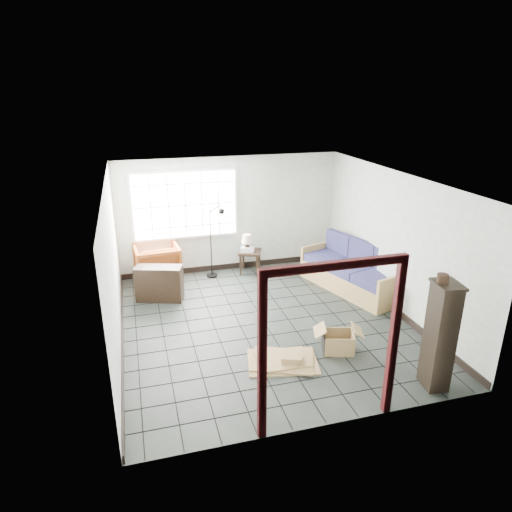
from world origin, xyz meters
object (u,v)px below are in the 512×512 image
object	(u,v)px
side_table	(250,255)
tall_shelf	(440,335)
futon_sofa	(354,272)
armchair	(157,261)

from	to	relation	value
side_table	tall_shelf	world-z (taller)	tall_shelf
futon_sofa	tall_shelf	distance (m)	3.39
side_table	tall_shelf	xyz separation A→B (m)	(1.41, -4.80, 0.38)
futon_sofa	side_table	bearing A→B (deg)	123.99
side_table	tall_shelf	size ratio (longest dim) A/B	0.39
armchair	futon_sofa	bearing A→B (deg)	154.81
futon_sofa	side_table	size ratio (longest dim) A/B	3.96
futon_sofa	side_table	distance (m)	2.36
futon_sofa	armchair	world-z (taller)	futon_sofa
armchair	tall_shelf	bearing A→B (deg)	121.36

